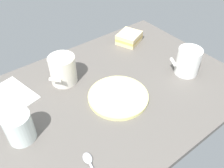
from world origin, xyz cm
name	(u,v)px	position (x,y,z in cm)	size (l,w,h in cm)	color
tabletop	(112,92)	(0.00, 0.00, 1.00)	(90.00, 64.00, 2.00)	#5B5651
plate_of_food	(118,96)	(-0.55, -4.14, 2.60)	(20.41, 20.41, 1.20)	#EAE58C
coffee_mug_black	(188,61)	(28.32, -8.96, 7.25)	(10.93, 9.03, 10.21)	white
coffee_mug_milky	(63,69)	(-10.58, 14.59, 7.31)	(11.39, 10.70, 10.34)	silver
sandwich_main	(129,38)	(25.20, 20.44, 4.20)	(12.36, 11.83, 4.40)	beige
glass_of_milk	(19,128)	(-32.30, 0.08, 6.14)	(7.85, 7.85, 9.25)	silver
spoon	(91,165)	(-21.78, -19.34, 2.38)	(3.72, 11.96, 0.80)	silver
paper_napkin	(5,99)	(-31.35, 18.25, 2.15)	(16.80, 16.80, 0.30)	white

